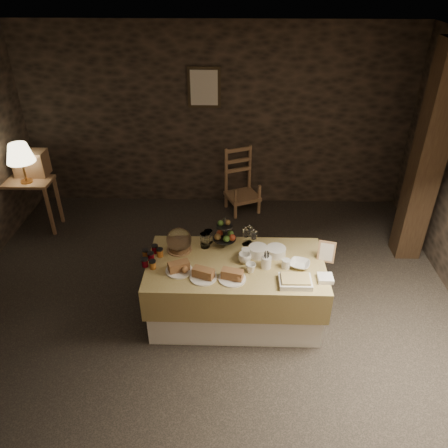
{
  "coord_description": "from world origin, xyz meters",
  "views": [
    {
      "loc": [
        0.29,
        -3.52,
        3.29
      ],
      "look_at": [
        0.18,
        0.2,
        0.98
      ],
      "focal_mm": 35.0,
      "sensor_mm": 36.0,
      "label": 1
    }
  ],
  "objects_px": {
    "buffet_table": "(235,286)",
    "wine_rack": "(31,163)",
    "chair": "(243,183)",
    "timber_column": "(428,159)",
    "table_lamp": "(19,154)",
    "console_table": "(27,189)",
    "fruit_stand": "(225,235)"
  },
  "relations": [
    {
      "from": "chair",
      "to": "console_table",
      "type": "bearing_deg",
      "value": 168.77
    },
    {
      "from": "timber_column",
      "to": "console_table",
      "type": "bearing_deg",
      "value": 174.75
    },
    {
      "from": "console_table",
      "to": "table_lamp",
      "type": "distance_m",
      "value": 0.53
    },
    {
      "from": "buffet_table",
      "to": "wine_rack",
      "type": "relative_size",
      "value": 4.18
    },
    {
      "from": "buffet_table",
      "to": "timber_column",
      "type": "bearing_deg",
      "value": 29.41
    },
    {
      "from": "fruit_stand",
      "to": "wine_rack",
      "type": "bearing_deg",
      "value": 149.28
    },
    {
      "from": "buffet_table",
      "to": "chair",
      "type": "relative_size",
      "value": 2.4
    },
    {
      "from": "chair",
      "to": "fruit_stand",
      "type": "xyz_separation_m",
      "value": [
        -0.21,
        -2.03,
        0.41
      ]
    },
    {
      "from": "console_table",
      "to": "timber_column",
      "type": "distance_m",
      "value": 5.05
    },
    {
      "from": "console_table",
      "to": "chair",
      "type": "bearing_deg",
      "value": 12.43
    },
    {
      "from": "buffet_table",
      "to": "table_lamp",
      "type": "xyz_separation_m",
      "value": [
        -2.76,
        1.63,
        0.74
      ]
    },
    {
      "from": "console_table",
      "to": "wine_rack",
      "type": "xyz_separation_m",
      "value": [
        0.05,
        0.18,
        0.3
      ]
    },
    {
      "from": "table_lamp",
      "to": "timber_column",
      "type": "height_order",
      "value": "timber_column"
    },
    {
      "from": "fruit_stand",
      "to": "console_table",
      "type": "bearing_deg",
      "value": 152.69
    },
    {
      "from": "wine_rack",
      "to": "timber_column",
      "type": "relative_size",
      "value": 0.16
    },
    {
      "from": "table_lamp",
      "to": "fruit_stand",
      "type": "xyz_separation_m",
      "value": [
        2.64,
        -1.34,
        -0.31
      ]
    },
    {
      "from": "console_table",
      "to": "table_lamp",
      "type": "xyz_separation_m",
      "value": [
        0.05,
        -0.05,
        0.53
      ]
    },
    {
      "from": "wine_rack",
      "to": "chair",
      "type": "relative_size",
      "value": 0.57
    },
    {
      "from": "table_lamp",
      "to": "wine_rack",
      "type": "relative_size",
      "value": 1.27
    },
    {
      "from": "chair",
      "to": "timber_column",
      "type": "bearing_deg",
      "value": -51.42
    },
    {
      "from": "buffet_table",
      "to": "fruit_stand",
      "type": "distance_m",
      "value": 0.53
    },
    {
      "from": "console_table",
      "to": "fruit_stand",
      "type": "xyz_separation_m",
      "value": [
        2.69,
        -1.39,
        0.22
      ]
    },
    {
      "from": "wine_rack",
      "to": "fruit_stand",
      "type": "relative_size",
      "value": 1.22
    },
    {
      "from": "chair",
      "to": "fruit_stand",
      "type": "relative_size",
      "value": 2.13
    },
    {
      "from": "timber_column",
      "to": "buffet_table",
      "type": "bearing_deg",
      "value": -150.59
    },
    {
      "from": "buffet_table",
      "to": "wine_rack",
      "type": "xyz_separation_m",
      "value": [
        -2.76,
        1.86,
        0.51
      ]
    },
    {
      "from": "wine_rack",
      "to": "fruit_stand",
      "type": "height_order",
      "value": "wine_rack"
    },
    {
      "from": "fruit_stand",
      "to": "chair",
      "type": "bearing_deg",
      "value": 84.14
    },
    {
      "from": "table_lamp",
      "to": "wine_rack",
      "type": "height_order",
      "value": "table_lamp"
    },
    {
      "from": "table_lamp",
      "to": "fruit_stand",
      "type": "relative_size",
      "value": 1.54
    },
    {
      "from": "console_table",
      "to": "table_lamp",
      "type": "relative_size",
      "value": 1.39
    },
    {
      "from": "chair",
      "to": "timber_column",
      "type": "relative_size",
      "value": 0.28
    }
  ]
}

